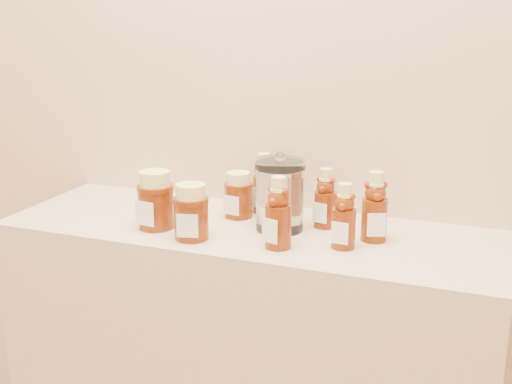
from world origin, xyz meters
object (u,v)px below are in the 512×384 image
at_px(bear_bottle_front_left, 278,208).
at_px(glass_canister, 280,192).
at_px(bear_bottle_back_left, 264,179).
at_px(honey_jar_left, 156,200).

xyz_separation_m(bear_bottle_front_left, glass_canister, (-0.04, 0.12, 0.00)).
bearing_deg(bear_bottle_back_left, bear_bottle_front_left, -53.10).
height_order(bear_bottle_back_left, glass_canister, glass_canister).
relative_size(bear_bottle_back_left, bear_bottle_front_left, 0.96).
height_order(bear_bottle_back_left, honey_jar_left, bear_bottle_back_left).
relative_size(bear_bottle_front_left, glass_canister, 0.99).
distance_m(bear_bottle_back_left, glass_canister, 0.14).
distance_m(bear_bottle_front_left, honey_jar_left, 0.32).
bearing_deg(bear_bottle_front_left, honey_jar_left, -165.35).
distance_m(bear_bottle_back_left, honey_jar_left, 0.29).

